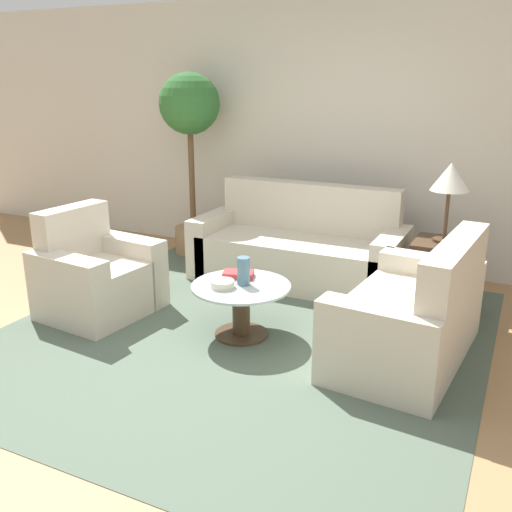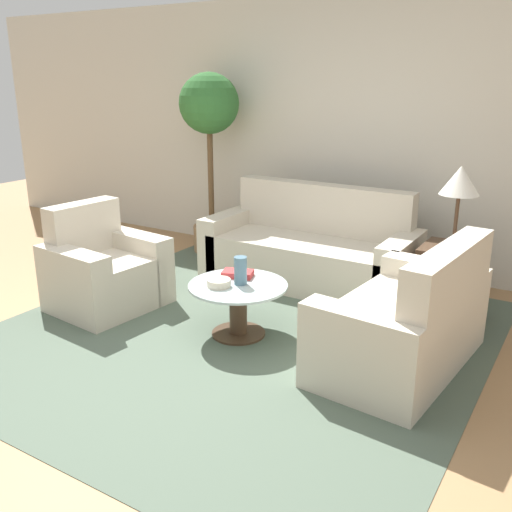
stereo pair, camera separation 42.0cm
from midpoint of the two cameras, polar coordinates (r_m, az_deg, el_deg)
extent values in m
plane|color=#9E754C|center=(3.80, -5.67, -11.65)|extent=(14.00, 14.00, 0.00)
cube|color=beige|center=(5.81, 11.19, 11.84)|extent=(10.00, 0.06, 2.60)
cube|color=#4C5B4C|center=(4.30, 1.05, -7.87)|extent=(3.43, 3.50, 0.01)
cube|color=beige|center=(5.28, 7.42, -0.60)|extent=(1.74, 0.79, 0.43)
cube|color=beige|center=(5.48, 8.83, 2.52)|extent=(1.74, 0.18, 0.89)
cube|color=beige|center=(5.65, -0.59, 1.51)|extent=(0.20, 0.79, 0.57)
cube|color=beige|center=(4.99, 16.56, -1.46)|extent=(0.20, 0.79, 0.57)
cube|color=beige|center=(4.82, -12.18, -2.65)|extent=(0.79, 0.71, 0.43)
cube|color=beige|center=(4.96, -14.39, 0.33)|extent=(0.24, 0.66, 0.85)
cube|color=beige|center=(4.61, -15.24, -2.90)|extent=(0.74, 0.27, 0.57)
cube|color=beige|center=(5.00, -9.46, -0.91)|extent=(0.74, 0.27, 0.57)
cube|color=beige|center=(3.97, 17.11, -7.57)|extent=(0.85, 1.21, 0.43)
cube|color=beige|center=(3.81, 21.41, -5.49)|extent=(0.28, 1.15, 0.87)
cube|color=beige|center=(4.45, 19.77, -4.11)|extent=(0.76, 0.27, 0.57)
cube|color=beige|center=(3.46, 13.85, -9.92)|extent=(0.76, 0.27, 0.57)
cylinder|color=#422D1E|center=(4.29, 1.06, -7.79)|extent=(0.40, 0.40, 0.02)
cylinder|color=#422D1E|center=(4.22, 1.07, -5.56)|extent=(0.13, 0.13, 0.38)
cylinder|color=#B2C6C6|center=(4.14, 1.08, -3.01)|extent=(0.73, 0.73, 0.02)
cube|color=#422D1E|center=(4.84, 21.15, -2.48)|extent=(0.46, 0.46, 0.58)
cylinder|color=#422D1E|center=(4.75, 21.55, 0.94)|extent=(0.18, 0.18, 0.02)
cylinder|color=#422D1E|center=(4.70, 21.83, 3.36)|extent=(0.03, 0.03, 0.39)
cone|color=white|center=(4.64, 22.25, 7.00)|extent=(0.30, 0.30, 0.22)
cylinder|color=#93704C|center=(6.26, -2.49, 1.78)|extent=(0.40, 0.40, 0.29)
cylinder|color=brown|center=(6.11, -2.58, 8.15)|extent=(0.06, 0.06, 1.12)
sphere|color=#2D662D|center=(6.03, -2.68, 15.01)|extent=(0.62, 0.62, 0.62)
cylinder|color=slate|center=(4.11, 1.36, -1.52)|extent=(0.09, 0.09, 0.21)
cylinder|color=beige|center=(4.09, -0.81, -2.76)|extent=(0.17, 0.17, 0.05)
cube|color=#BC3333|center=(4.29, 0.95, -1.83)|extent=(0.26, 0.21, 0.05)
camera|label=1|loc=(0.21, -87.20, 0.89)|focal=40.00mm
camera|label=2|loc=(0.21, 92.80, -0.89)|focal=40.00mm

